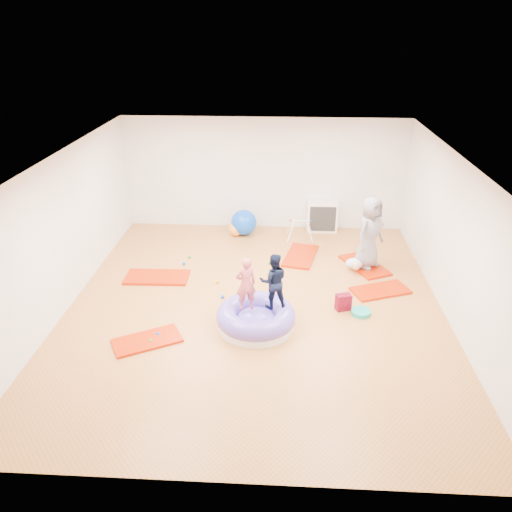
{
  "coord_description": "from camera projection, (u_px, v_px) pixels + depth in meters",
  "views": [
    {
      "loc": [
        0.48,
        -8.09,
        4.93
      ],
      "look_at": [
        0.0,
        0.3,
        0.9
      ],
      "focal_mm": 35.0,
      "sensor_mm": 36.0,
      "label": 1
    }
  ],
  "objects": [
    {
      "name": "inflatable_cushion",
      "position": [
        256.0,
        318.0,
        8.74
      ],
      "size": [
        1.4,
        1.4,
        0.44
      ],
      "rotation": [
        0.0,
        0.0,
        -0.12
      ],
      "color": "white",
      "rests_on": "ground"
    },
    {
      "name": "child_navy",
      "position": [
        274.0,
        279.0,
        8.5
      ],
      "size": [
        0.54,
        0.44,
        1.01
      ],
      "primitive_type": "imported",
      "rotation": [
        0.0,
        0.0,
        3.27
      ],
      "color": "black",
      "rests_on": "inflatable_cushion"
    },
    {
      "name": "ball_pit_balls",
      "position": [
        206.0,
        288.0,
        9.97
      ],
      "size": [
        1.97,
        3.35,
        0.07
      ],
      "color": "blue",
      "rests_on": "ground"
    },
    {
      "name": "room",
      "position": [
        255.0,
        238.0,
        8.84
      ],
      "size": [
        7.01,
        8.01,
        2.81
      ],
      "color": "#C2753F",
      "rests_on": "ground"
    },
    {
      "name": "exercise_ball_blue",
      "position": [
        244.0,
        223.0,
        12.41
      ],
      "size": [
        0.64,
        0.64,
        0.64
      ],
      "primitive_type": "sphere",
      "color": "blue",
      "rests_on": "ground"
    },
    {
      "name": "backpack",
      "position": [
        343.0,
        302.0,
        9.25
      ],
      "size": [
        0.31,
        0.25,
        0.32
      ],
      "primitive_type": "cube",
      "rotation": [
        0.0,
        0.0,
        0.32
      ],
      "color": "#BC082F",
      "rests_on": "ground"
    },
    {
      "name": "gym_mat_mid_left",
      "position": [
        157.0,
        277.0,
        10.42
      ],
      "size": [
        1.32,
        0.68,
        0.05
      ],
      "primitive_type": "cube",
      "rotation": [
        0.0,
        0.0,
        0.02
      ],
      "color": "#AB1B00",
      "rests_on": "ground"
    },
    {
      "name": "infant",
      "position": [
        355.0,
        264.0,
        10.66
      ],
      "size": [
        0.39,
        0.4,
        0.23
      ],
      "color": "silver",
      "rests_on": "gym_mat_rear_right"
    },
    {
      "name": "balance_disc",
      "position": [
        361.0,
        312.0,
        9.15
      ],
      "size": [
        0.36,
        0.36,
        0.08
      ],
      "primitive_type": "cylinder",
      "color": "teal",
      "rests_on": "ground"
    },
    {
      "name": "exercise_ball_orange",
      "position": [
        236.0,
        229.0,
        12.4
      ],
      "size": [
        0.36,
        0.36,
        0.36
      ],
      "primitive_type": "sphere",
      "color": "orange",
      "rests_on": "ground"
    },
    {
      "name": "infant_play_gym",
      "position": [
        300.0,
        226.0,
        12.16
      ],
      "size": [
        0.64,
        0.61,
        0.49
      ],
      "rotation": [
        0.0,
        0.0,
        0.03
      ],
      "color": "white",
      "rests_on": "ground"
    },
    {
      "name": "child_pink",
      "position": [
        246.0,
        281.0,
        8.44
      ],
      "size": [
        0.42,
        0.34,
        0.98
      ],
      "primitive_type": "imported",
      "rotation": [
        0.0,
        0.0,
        3.49
      ],
      "color": "#C9545A",
      "rests_on": "inflatable_cushion"
    },
    {
      "name": "gym_mat_center_back",
      "position": [
        301.0,
        256.0,
        11.35
      ],
      "size": [
        0.89,
        1.36,
        0.05
      ],
      "primitive_type": "cube",
      "rotation": [
        0.0,
        0.0,
        1.35
      ],
      "color": "#AB1B00",
      "rests_on": "ground"
    },
    {
      "name": "gym_mat_rear_right",
      "position": [
        364.0,
        265.0,
        10.93
      ],
      "size": [
        1.08,
        1.37,
        0.05
      ],
      "primitive_type": "cube",
      "rotation": [
        0.0,
        0.0,
        2.01
      ],
      "color": "#AB1B00",
      "rests_on": "ground"
    },
    {
      "name": "cube_shelf",
      "position": [
        322.0,
        217.0,
        12.62
      ],
      "size": [
        0.76,
        0.37,
        0.76
      ],
      "color": "white",
      "rests_on": "ground"
    },
    {
      "name": "gym_mat_front_left",
      "position": [
        147.0,
        341.0,
        8.38
      ],
      "size": [
        1.24,
        1.03,
        0.05
      ],
      "primitive_type": "cube",
      "rotation": [
        0.0,
        0.0,
        0.5
      ],
      "color": "#AB1B00",
      "rests_on": "ground"
    },
    {
      "name": "gym_mat_right",
      "position": [
        380.0,
        290.0,
        9.92
      ],
      "size": [
        1.25,
        0.93,
        0.05
      ],
      "primitive_type": "cube",
      "rotation": [
        0.0,
        0.0,
        0.37
      ],
      "color": "#AB1B00",
      "rests_on": "ground"
    },
    {
      "name": "adult_caregiver",
      "position": [
        370.0,
        233.0,
        10.51
      ],
      "size": [
        0.88,
        0.89,
        1.56
      ],
      "primitive_type": "imported",
      "rotation": [
        0.0,
        0.0,
        0.82
      ],
      "color": "slate",
      "rests_on": "gym_mat_rear_right"
    },
    {
      "name": "yellow_toy",
      "position": [
        167.0,
        329.0,
        8.72
      ],
      "size": [
        0.2,
        0.2,
        0.03
      ],
      "primitive_type": "cylinder",
      "color": "#FFAF11",
      "rests_on": "ground"
    }
  ]
}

